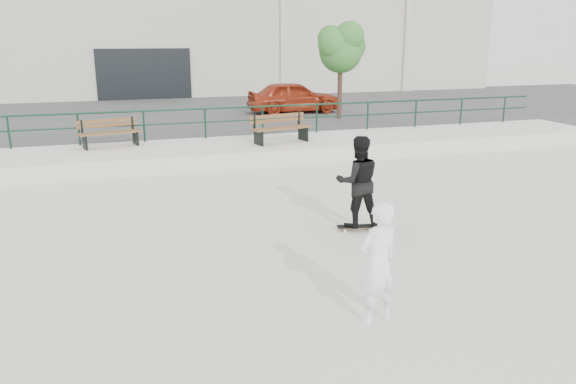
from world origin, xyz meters
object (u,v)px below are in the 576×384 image
object	(u,v)px
bench_right	(280,128)
skateboard	(356,227)
bench_left	(110,133)
tree	(341,46)
red_car	(294,97)
standing_skater	(358,182)
seated_skater	(378,264)

from	to	relation	value
bench_right	skateboard	distance (m)	7.40
bench_left	tree	xyz separation A→B (m)	(9.27, 3.56, 2.52)
red_car	standing_skater	world-z (taller)	standing_skater
standing_skater	seated_skater	bearing A→B (deg)	79.24
bench_right	red_car	world-z (taller)	red_car
tree	red_car	world-z (taller)	tree
tree	seated_skater	size ratio (longest dim) A/B	2.26
bench_left	standing_skater	size ratio (longest dim) A/B	1.04
bench_left	seated_skater	xyz separation A→B (m)	(3.28, -11.84, -0.05)
tree	skateboard	distance (m)	13.14
bench_left	red_car	world-z (taller)	red_car
bench_right	red_car	xyz separation A→B (m)	(2.75, 6.88, 0.25)
bench_right	bench_left	bearing A→B (deg)	157.89
standing_skater	seated_skater	size ratio (longest dim) A/B	1.07
bench_right	red_car	distance (m)	7.41
bench_right	skateboard	xyz separation A→B (m)	(-0.64, -7.32, -0.88)
bench_right	red_car	size ratio (longest dim) A/B	0.50
red_car	standing_skater	size ratio (longest dim) A/B	2.21
bench_left	bench_right	size ratio (longest dim) A/B	0.94
red_car	seated_skater	xyz separation A→B (m)	(-4.74, -17.78, -0.33)
bench_left	skateboard	size ratio (longest dim) A/B	2.40
tree	seated_skater	xyz separation A→B (m)	(-5.99, -15.40, -2.57)
tree	red_car	xyz separation A→B (m)	(-1.25, 2.37, -2.24)
seated_skater	bench_right	bearing A→B (deg)	-113.94
bench_right	skateboard	size ratio (longest dim) A/B	2.56
bench_left	skateboard	distance (m)	9.50
bench_left	tree	bearing A→B (deg)	9.04
tree	standing_skater	size ratio (longest dim) A/B	2.11
bench_right	tree	xyz separation A→B (m)	(4.00, 4.50, 2.49)
bench_left	red_car	distance (m)	9.98
bench_left	standing_skater	world-z (taller)	standing_skater
tree	standing_skater	bearing A→B (deg)	-111.43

